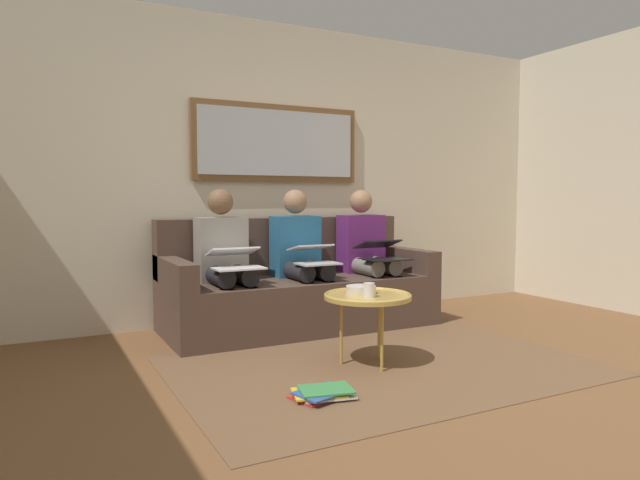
# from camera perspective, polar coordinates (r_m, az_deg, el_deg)

# --- Properties ---
(ground_plane) EXTENTS (6.00, 5.20, 0.10)m
(ground_plane) POSITION_cam_1_polar(r_m,az_deg,el_deg) (3.11, 15.23, -16.99)
(ground_plane) COLOR brown
(wall_rear) EXTENTS (6.00, 0.12, 2.60)m
(wall_rear) POSITION_cam_1_polar(r_m,az_deg,el_deg) (5.13, -4.66, 6.80)
(wall_rear) COLOR beige
(wall_rear) RESTS_ON ground_plane
(area_rug) EXTENTS (2.60, 1.80, 0.01)m
(area_rug) POSITION_cam_1_polar(r_m,az_deg,el_deg) (3.73, 6.16, -12.39)
(area_rug) COLOR brown
(area_rug) RESTS_ON ground_plane
(couch) EXTENTS (2.20, 0.90, 0.90)m
(couch) POSITION_cam_1_polar(r_m,az_deg,el_deg) (4.74, -2.33, -4.96)
(couch) COLOR #4C382D
(couch) RESTS_ON ground_plane
(framed_mirror) EXTENTS (1.55, 0.05, 0.67)m
(framed_mirror) POSITION_cam_1_polar(r_m,az_deg,el_deg) (5.06, -4.26, 9.68)
(framed_mirror) COLOR brown
(coffee_table) EXTENTS (0.56, 0.56, 0.46)m
(coffee_table) POSITION_cam_1_polar(r_m,az_deg,el_deg) (3.63, 4.81, -5.76)
(coffee_table) COLOR tan
(coffee_table) RESTS_ON ground_plane
(cup) EXTENTS (0.07, 0.07, 0.09)m
(cup) POSITION_cam_1_polar(r_m,az_deg,el_deg) (3.54, 4.95, -5.04)
(cup) COLOR silver
(cup) RESTS_ON coffee_table
(bowl) EXTENTS (0.19, 0.19, 0.05)m
(bowl) POSITION_cam_1_polar(r_m,az_deg,el_deg) (3.67, 4.14, -5.00)
(bowl) COLOR beige
(bowl) RESTS_ON coffee_table
(person_left) EXTENTS (0.38, 0.58, 1.14)m
(person_left) POSITION_cam_1_polar(r_m,az_deg,el_deg) (4.95, 4.73, -1.11)
(person_left) COLOR #66236B
(person_left) RESTS_ON couch
(laptop_black) EXTENTS (0.36, 0.38, 0.16)m
(laptop_black) POSITION_cam_1_polar(r_m,az_deg,el_deg) (4.75, 6.24, -1.08)
(laptop_black) COLOR black
(person_middle) EXTENTS (0.38, 0.58, 1.14)m
(person_middle) POSITION_cam_1_polar(r_m,az_deg,el_deg) (4.64, -1.98, -1.46)
(person_middle) COLOR #235B84
(person_middle) RESTS_ON couch
(laptop_silver) EXTENTS (0.32, 0.36, 0.15)m
(laptop_silver) POSITION_cam_1_polar(r_m,az_deg,el_deg) (4.42, -0.63, -1.46)
(laptop_silver) COLOR silver
(person_right) EXTENTS (0.38, 0.58, 1.14)m
(person_right) POSITION_cam_1_polar(r_m,az_deg,el_deg) (4.41, -9.52, -1.82)
(person_right) COLOR gray
(person_right) RESTS_ON couch
(laptop_white) EXTENTS (0.36, 0.36, 0.15)m
(laptop_white) POSITION_cam_1_polar(r_m,az_deg,el_deg) (4.18, -8.51, -1.87)
(laptop_white) COLOR white
(magazine_stack) EXTENTS (0.36, 0.30, 0.05)m
(magazine_stack) POSITION_cam_1_polar(r_m,az_deg,el_deg) (3.14, 0.27, -15.12)
(magazine_stack) COLOR red
(magazine_stack) RESTS_ON ground_plane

